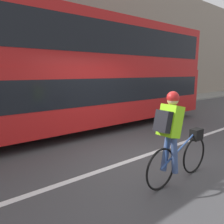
{
  "coord_description": "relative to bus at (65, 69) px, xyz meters",
  "views": [
    {
      "loc": [
        -3.48,
        -3.56,
        2.02
      ],
      "look_at": [
        -0.12,
        0.64,
        1.04
      ],
      "focal_mm": 35.0,
      "sensor_mm": 36.0,
      "label": 1
    }
  ],
  "objects": [
    {
      "name": "ground_plane",
      "position": [
        0.14,
        -3.07,
        -2.12
      ],
      "size": [
        80.0,
        80.0,
        0.0
      ],
      "primitive_type": "plane",
      "color": "#424244"
    },
    {
      "name": "road_center_line",
      "position": [
        0.14,
        -3.17,
        -2.12
      ],
      "size": [
        50.0,
        0.14,
        0.01
      ],
      "primitive_type": "cube",
      "color": "silver",
      "rests_on": "ground_plane"
    },
    {
      "name": "bus",
      "position": [
        0.0,
        0.0,
        0.0
      ],
      "size": [
        11.85,
        2.55,
        3.82
      ],
      "color": "black",
      "rests_on": "ground_plane"
    },
    {
      "name": "cyclist_on_bike",
      "position": [
        -0.15,
        -4.42,
        -1.21
      ],
      "size": [
        1.79,
        0.32,
        1.7
      ],
      "color": "black",
      "rests_on": "ground_plane"
    },
    {
      "name": "building_facade",
      "position": [
        0.14,
        4.11,
        1.85
      ],
      "size": [
        60.0,
        0.3,
        7.95
      ],
      "color": "gray",
      "rests_on": "ground_plane"
    },
    {
      "name": "sidewalk_curb",
      "position": [
        0.14,
        2.86,
        -2.07
      ],
      "size": [
        60.0,
        2.2,
        0.11
      ],
      "color": "gray",
      "rests_on": "ground_plane"
    },
    {
      "name": "trash_bin",
      "position": [
        3.7,
        2.75,
        -1.51
      ],
      "size": [
        0.56,
        0.56,
        1.03
      ],
      "color": "#262628",
      "rests_on": "sidewalk_curb"
    }
  ]
}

